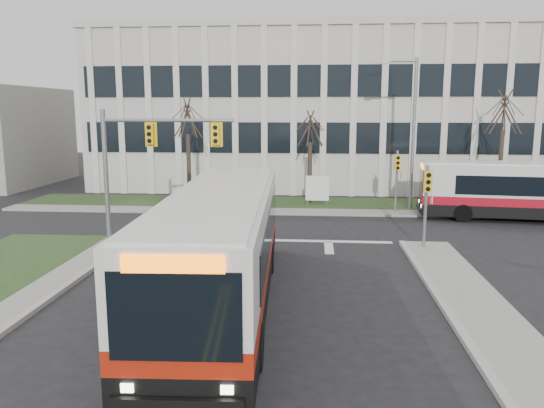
{
  "coord_description": "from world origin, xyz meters",
  "views": [
    {
      "loc": [
        2.28,
        -16.41,
        6.14
      ],
      "look_at": [
        0.42,
        6.92,
        2.0
      ],
      "focal_mm": 35.0,
      "sensor_mm": 36.0,
      "label": 1
    }
  ],
  "objects": [
    {
      "name": "streetlight",
      "position": [
        8.03,
        16.2,
        5.19
      ],
      "size": [
        2.15,
        0.25,
        9.2
      ],
      "color": "slate",
      "rests_on": "ground"
    },
    {
      "name": "mast_arm_signal",
      "position": [
        -5.62,
        7.16,
        4.26
      ],
      "size": [
        6.11,
        0.38,
        6.2
      ],
      "color": "slate",
      "rests_on": "ground"
    },
    {
      "name": "ground",
      "position": [
        0.0,
        0.0,
        0.0
      ],
      "size": [
        120.0,
        120.0,
        0.0
      ],
      "primitive_type": "plane",
      "color": "black",
      "rests_on": "ground"
    },
    {
      "name": "tree_mid",
      "position": [
        2.0,
        18.2,
        4.88
      ],
      "size": [
        1.8,
        1.8,
        6.82
      ],
      "color": "#42352B",
      "rests_on": "ground"
    },
    {
      "name": "bus_cross",
      "position": [
        14.49,
        14.0,
        1.6
      ],
      "size": [
        12.25,
        4.01,
        3.21
      ],
      "primitive_type": null,
      "rotation": [
        0.0,
        0.0,
        -1.69
      ],
      "color": "silver",
      "rests_on": "ground"
    },
    {
      "name": "directory_sign",
      "position": [
        2.5,
        17.5,
        1.17
      ],
      "size": [
        1.5,
        0.12,
        2.0
      ],
      "color": "slate",
      "rests_on": "ground"
    },
    {
      "name": "building_lawn",
      "position": [
        5.0,
        18.0,
        0.06
      ],
      "size": [
        44.0,
        5.0,
        0.12
      ],
      "primitive_type": "cube",
      "color": "#2B441D",
      "rests_on": "ground"
    },
    {
      "name": "signal_pole_far",
      "position": [
        7.2,
        15.4,
        2.5
      ],
      "size": [
        0.34,
        0.39,
        3.8
      ],
      "color": "slate",
      "rests_on": "ground"
    },
    {
      "name": "sidewalk_cross",
      "position": [
        5.0,
        15.2,
        0.07
      ],
      "size": [
        44.0,
        1.6,
        0.14
      ],
      "primitive_type": "cube",
      "color": "#9E9B93",
      "rests_on": "ground"
    },
    {
      "name": "office_building",
      "position": [
        5.0,
        30.0,
        6.0
      ],
      "size": [
        40.0,
        16.0,
        12.0
      ],
      "primitive_type": "cube",
      "color": "beige",
      "rests_on": "ground"
    },
    {
      "name": "bus_main",
      "position": [
        -0.58,
        -0.38,
        1.82
      ],
      "size": [
        3.55,
        13.74,
        3.63
      ],
      "primitive_type": null,
      "rotation": [
        0.0,
        0.0,
        0.04
      ],
      "color": "silver",
      "rests_on": "ground"
    },
    {
      "name": "tree_right",
      "position": [
        14.0,
        18.0,
        5.91
      ],
      "size": [
        1.8,
        1.8,
        8.25
      ],
      "color": "#42352B",
      "rests_on": "ground"
    },
    {
      "name": "signal_pole_near",
      "position": [
        7.2,
        6.9,
        2.5
      ],
      "size": [
        0.34,
        0.39,
        3.8
      ],
      "color": "slate",
      "rests_on": "ground"
    },
    {
      "name": "tree_left",
      "position": [
        -6.0,
        18.0,
        5.51
      ],
      "size": [
        1.8,
        1.8,
        7.7
      ],
      "color": "#42352B",
      "rests_on": "ground"
    }
  ]
}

